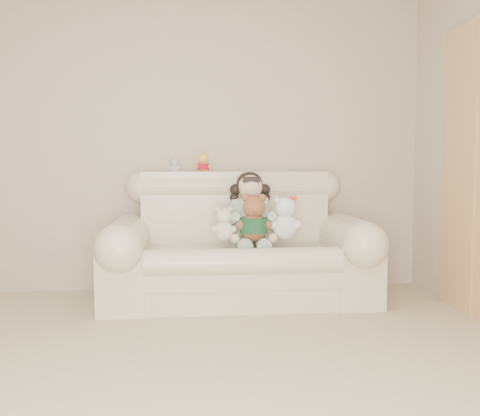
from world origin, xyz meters
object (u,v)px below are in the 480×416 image
(brown_teddy, at_px, (254,213))
(cream_teddy, at_px, (224,221))
(sofa, at_px, (239,237))
(seated_child, at_px, (250,209))
(white_cat, at_px, (285,214))

(brown_teddy, relative_size, cream_teddy, 1.36)
(sofa, bearing_deg, cream_teddy, -137.35)
(brown_teddy, bearing_deg, seated_child, 68.94)
(sofa, xyz_separation_m, cream_teddy, (-0.13, -0.12, 0.14))
(sofa, distance_m, white_cat, 0.41)
(white_cat, bearing_deg, sofa, 161.13)
(seated_child, height_order, white_cat, seated_child)
(brown_teddy, height_order, cream_teddy, brown_teddy)
(sofa, bearing_deg, seated_child, 38.65)
(seated_child, bearing_deg, cream_teddy, -129.34)
(white_cat, bearing_deg, cream_teddy, 179.03)
(cream_teddy, bearing_deg, white_cat, 21.66)
(brown_teddy, height_order, white_cat, brown_teddy)
(seated_child, distance_m, cream_teddy, 0.31)
(brown_teddy, bearing_deg, white_cat, -12.01)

